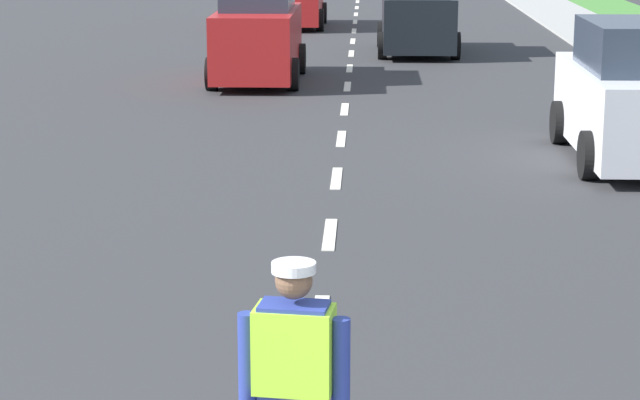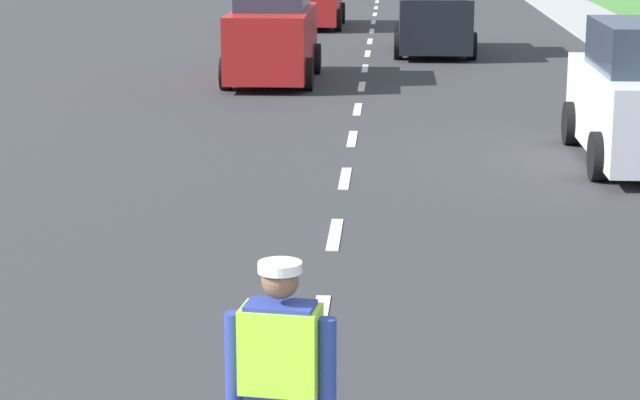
{
  "view_description": "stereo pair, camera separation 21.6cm",
  "coord_description": "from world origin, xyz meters",
  "px_view_note": "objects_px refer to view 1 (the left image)",
  "views": [
    {
      "loc": [
        0.41,
        -4.88,
        3.65
      ],
      "look_at": [
        -0.0,
        5.81,
        1.1
      ],
      "focal_mm": 68.83,
      "sensor_mm": 36.0,
      "label": 1
    },
    {
      "loc": [
        0.63,
        -4.87,
        3.65
      ],
      "look_at": [
        -0.0,
        5.81,
        1.1
      ],
      "focal_mm": 68.83,
      "sensor_mm": 36.0,
      "label": 2
    }
  ],
  "objects_px": {
    "car_oncoming_second": "(258,33)",
    "car_outgoing_far": "(417,13)",
    "road_worker": "(298,383)",
    "traffic_cone_far": "(293,387)",
    "car_parked_far": "(633,97)"
  },
  "relations": [
    {
      "from": "car_oncoming_second",
      "to": "car_outgoing_far",
      "type": "relative_size",
      "value": 1.0
    },
    {
      "from": "road_worker",
      "to": "car_oncoming_second",
      "type": "height_order",
      "value": "car_oncoming_second"
    },
    {
      "from": "car_outgoing_far",
      "to": "traffic_cone_far",
      "type": "bearing_deg",
      "value": -94.33
    },
    {
      "from": "car_parked_far",
      "to": "traffic_cone_far",
      "type": "bearing_deg",
      "value": -114.25
    },
    {
      "from": "traffic_cone_far",
      "to": "car_oncoming_second",
      "type": "bearing_deg",
      "value": 95.81
    },
    {
      "from": "car_oncoming_second",
      "to": "car_parked_far",
      "type": "distance_m",
      "value": 10.43
    },
    {
      "from": "traffic_cone_far",
      "to": "car_parked_far",
      "type": "distance_m",
      "value": 10.76
    },
    {
      "from": "car_outgoing_far",
      "to": "car_parked_far",
      "type": "relative_size",
      "value": 1.01
    },
    {
      "from": "traffic_cone_far",
      "to": "car_parked_far",
      "type": "bearing_deg",
      "value": 65.75
    },
    {
      "from": "road_worker",
      "to": "car_outgoing_far",
      "type": "height_order",
      "value": "car_outgoing_far"
    },
    {
      "from": "traffic_cone_far",
      "to": "car_oncoming_second",
      "type": "distance_m",
      "value": 18.24
    },
    {
      "from": "traffic_cone_far",
      "to": "car_outgoing_far",
      "type": "xyz_separation_m",
      "value": [
        1.78,
        23.57,
        0.71
      ]
    },
    {
      "from": "car_outgoing_far",
      "to": "car_parked_far",
      "type": "distance_m",
      "value": 14.03
    },
    {
      "from": "car_oncoming_second",
      "to": "car_outgoing_far",
      "type": "bearing_deg",
      "value": 56.29
    },
    {
      "from": "road_worker",
      "to": "car_oncoming_second",
      "type": "xyz_separation_m",
      "value": [
        -1.96,
        19.58,
        0.11
      ]
    }
  ]
}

